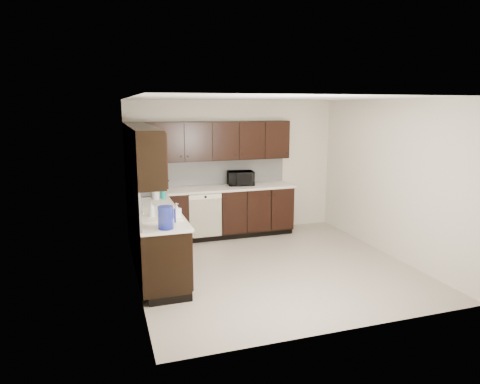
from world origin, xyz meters
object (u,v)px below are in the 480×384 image
object	(u,v)px
toaster_oven	(141,185)
blue_pitcher	(166,218)
storage_bin	(150,191)
sink	(159,219)
microwave	(241,178)

from	to	relation	value
toaster_oven	blue_pitcher	distance (m)	2.42
storage_bin	blue_pitcher	world-z (taller)	blue_pitcher
sink	microwave	distance (m)	2.49
blue_pitcher	sink	bearing A→B (deg)	69.93
microwave	toaster_oven	world-z (taller)	microwave
microwave	storage_bin	xyz separation A→B (m)	(-1.72, -0.46, -0.04)
microwave	blue_pitcher	world-z (taller)	blue_pitcher
sink	microwave	bearing A→B (deg)	45.46
toaster_oven	blue_pitcher	xyz separation A→B (m)	(0.06, -2.42, 0.02)
microwave	blue_pitcher	size ratio (longest dim) A/B	1.72
microwave	toaster_oven	xyz separation A→B (m)	(-1.81, -0.04, -0.01)
storage_bin	blue_pitcher	bearing A→B (deg)	-90.93
toaster_oven	blue_pitcher	world-z (taller)	blue_pitcher
sink	storage_bin	world-z (taller)	sink
microwave	blue_pitcher	distance (m)	3.02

